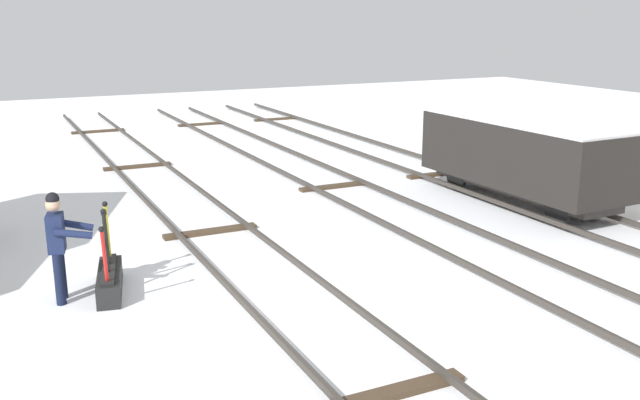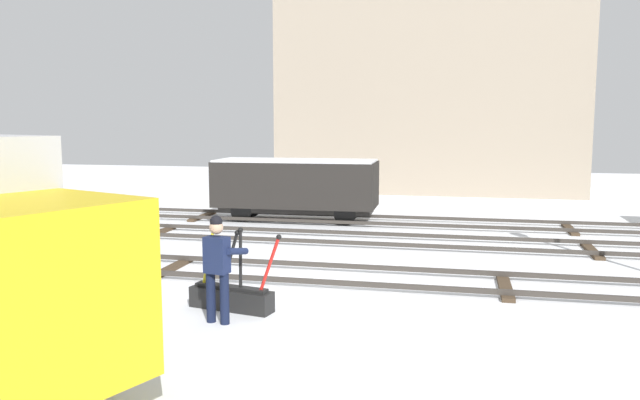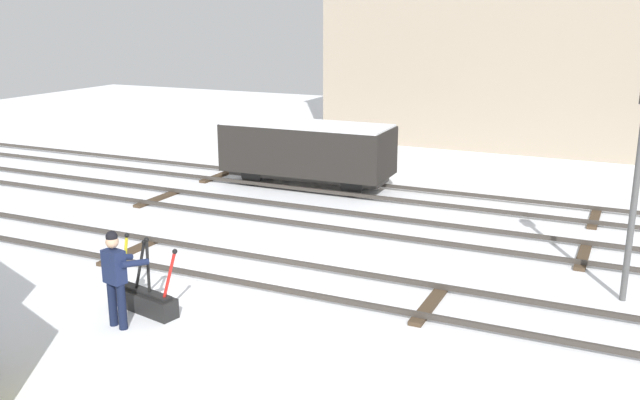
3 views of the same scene
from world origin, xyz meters
TOP-DOWN VIEW (x-y plane):
  - ground_plane at (0.00, 0.00)m, footprint 60.00×60.00m
  - track_main_line at (0.00, 0.00)m, footprint 44.00×1.94m
  - track_siding_near at (0.00, 4.06)m, footprint 44.00×1.94m
  - track_siding_far at (0.00, 7.30)m, footprint 44.00×1.94m
  - switch_lever_frame at (-1.19, -2.41)m, footprint 1.74×0.66m
  - rail_worker at (-1.15, -3.12)m, footprint 0.63×0.75m
  - freight_car_back_track at (-2.58, 7.30)m, footprint 5.26×2.10m

SIDE VIEW (x-z plane):
  - ground_plane at x=0.00m, z-range 0.00..0.00m
  - track_main_line at x=0.00m, z-range 0.02..0.20m
  - track_siding_near at x=0.00m, z-range 0.02..0.20m
  - track_siding_far at x=0.00m, z-range 0.02..0.20m
  - switch_lever_frame at x=-1.19m, z-range -0.48..0.98m
  - rail_worker at x=-1.15m, z-range 0.11..1.86m
  - freight_car_back_track at x=-2.58m, z-range 0.18..2.19m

